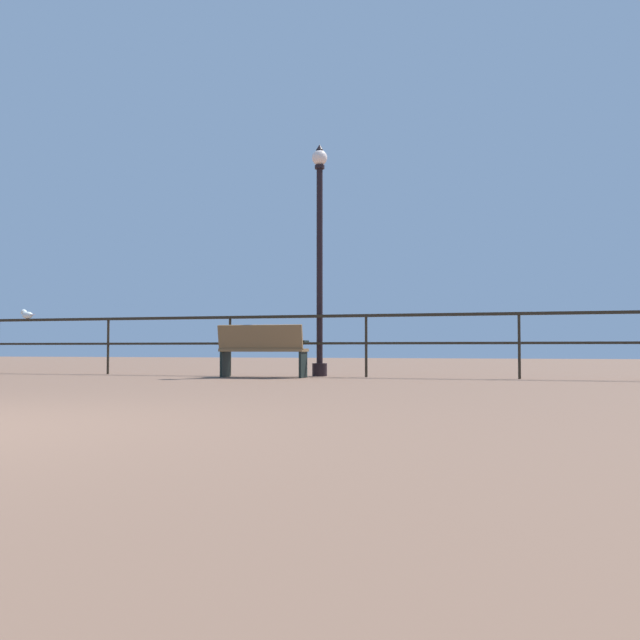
% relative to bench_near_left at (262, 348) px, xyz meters
% --- Properties ---
extents(pier_railing, '(21.89, 0.05, 1.04)m').
position_rel_bench_near_left_xyz_m(pier_railing, '(0.37, 0.63, 0.29)').
color(pier_railing, black).
rests_on(pier_railing, ground_plane).
extents(bench_near_left, '(1.43, 0.61, 0.85)m').
position_rel_bench_near_left_xyz_m(bench_near_left, '(0.00, 0.00, 0.00)').
color(bench_near_left, brown).
rests_on(bench_near_left, ground_plane).
extents(lamppost_center, '(0.27, 0.27, 3.98)m').
position_rel_bench_near_left_xyz_m(lamppost_center, '(0.74, 0.79, 1.62)').
color(lamppost_center, black).
rests_on(lamppost_center, ground_plane).
extents(seagull_on_rail, '(0.39, 0.20, 0.18)m').
position_rel_bench_near_left_xyz_m(seagull_on_rail, '(-5.06, 0.63, 0.64)').
color(seagull_on_rail, silver).
rests_on(seagull_on_rail, pier_railing).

